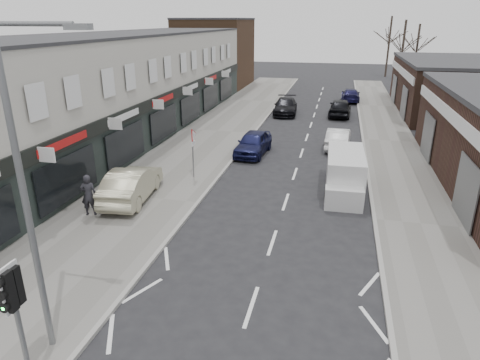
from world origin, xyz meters
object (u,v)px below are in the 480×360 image
Objects in this scene: traffic_light at (13,298)px; parked_car_right_b at (340,107)px; warning_sign at (193,139)px; white_van at (345,174)px; parked_car_right_c at (351,95)px; parked_car_left_b at (285,106)px; street_lamp at (28,182)px; sedan_on_pavement at (132,184)px; parked_car_left_a at (253,143)px; parked_car_right_a at (338,138)px; pedestrian at (89,195)px.

traffic_light is 32.72m from parked_car_right_b.
warning_sign is 0.54× the size of white_van.
warning_sign is 27.04m from parked_car_right_c.
parked_car_right_c is at bearing -94.94° from parked_car_right_b.
white_van is at bearing 89.29° from parked_car_right_c.
parked_car_right_c is (5.77, 7.90, -0.06)m from parked_car_left_b.
parked_car_left_b is (1.95, 30.56, -3.91)m from street_lamp.
parked_car_right_b is (7.36, 17.99, -1.42)m from warning_sign.
street_lamp is at bearing -120.55° from white_van.
sedan_on_pavement reaches higher than parked_car_left_b.
parked_car_right_c is at bearing 77.45° from parked_car_left_a.
traffic_light reaches higher than parked_car_right_a.
parked_car_right_b is at bearing 77.68° from street_lamp.
traffic_light is 0.67× the size of sedan_on_pavement.
white_van is at bearing 0.24° from warning_sign.
sedan_on_pavement reaches higher than parked_car_right_c.
pedestrian is (-10.59, -5.57, 0.12)m from white_van.
white_van is (7.02, 14.05, -1.51)m from traffic_light.
street_lamp is at bearing 79.22° from parked_car_right_c.
sedan_on_pavement is at bearing -117.20° from warning_sign.
parked_car_right_a is (6.73, 20.49, -3.95)m from street_lamp.
street_lamp reaches higher than parked_car_right_c.
sedan_on_pavement is at bearing 69.35° from parked_car_right_b.
sedan_on_pavement is at bearing -135.46° from pedestrian.
parked_car_left_a is at bearing 29.78° from parked_car_right_a.
parked_car_right_a is at bearing 30.77° from parked_car_left_a.
white_van is 1.11× the size of parked_car_right_c.
warning_sign is 0.55× the size of parked_car_left_b.
white_van is 7.68m from parked_car_right_a.
warning_sign is at bearing -123.87° from sedan_on_pavement.
sedan_on_pavement is at bearing -110.61° from parked_car_left_a.
street_lamp reaches higher than parked_car_right_b.
sedan_on_pavement is 30.94m from parked_car_right_c.
parked_car_right_a is 10.30m from parked_car_right_b.
street_lamp reaches higher than traffic_light.
parked_car_right_b reaches higher than parked_car_left_a.
street_lamp is 18.38m from parked_car_left_a.
warning_sign reaches higher than parked_car_right_a.
parked_car_right_c is (0.99, 7.68, -0.12)m from parked_car_right_b.
white_van is 17.96m from parked_car_right_b.
parked_car_right_a is (-0.42, 7.66, -0.24)m from white_van.
sedan_on_pavement is (-9.61, -3.58, -0.02)m from white_van.
warning_sign is 0.64× the size of parked_car_left_a.
pedestrian is 0.37× the size of parked_car_left_b.
street_lamp is 21.93m from parked_car_right_a.
traffic_light is 22.76m from parked_car_right_a.
parked_car_right_b is (10.17, 23.52, -0.25)m from pedestrian.
warning_sign is 7.89m from white_van.
pedestrian is 11.74m from parked_car_left_a.
parked_car_left_a reaches higher than parked_car_right_a.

